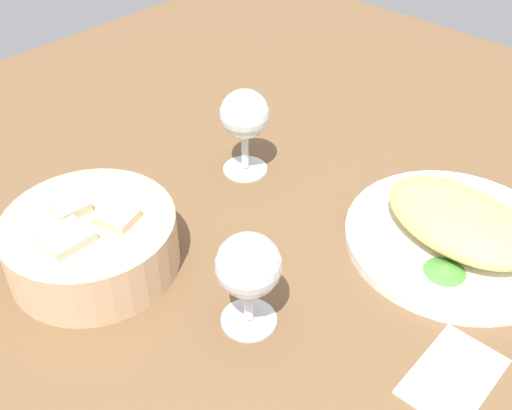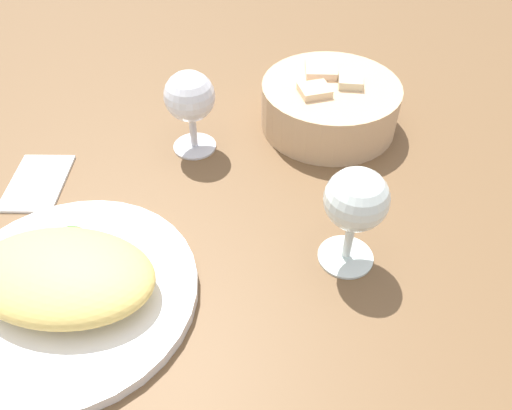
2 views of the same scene
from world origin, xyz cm
name	(u,v)px [view 1 (image 1 of 2)]	position (x,y,z in cm)	size (l,w,h in cm)	color
ground_plane	(286,233)	(0.00, 0.00, -1.00)	(140.00, 140.00, 2.00)	brown
plate	(454,239)	(-16.99, -11.87, 0.70)	(26.70, 26.70, 1.40)	white
omelette	(459,220)	(-16.99, -11.87, 3.73)	(19.15, 12.41, 4.67)	#DFC064
lettuce_garnish	(445,268)	(-19.24, -5.31, 1.96)	(4.88, 4.88, 1.12)	#468B33
bread_basket	(91,242)	(12.16, 20.31, 3.57)	(19.80, 19.80, 7.97)	tan
wine_glass_near	(245,119)	(12.44, -5.56, 8.45)	(6.75, 6.75, 12.55)	silver
wine_glass_far	(248,269)	(-7.02, 14.23, 7.77)	(6.80, 6.80, 11.76)	silver
folded_napkin	(454,375)	(-26.73, 5.80, 0.40)	(11.00, 7.00, 0.80)	white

